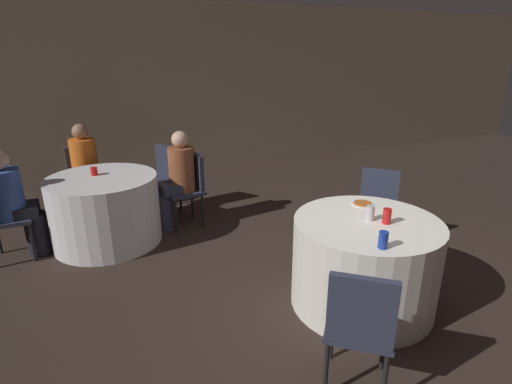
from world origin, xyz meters
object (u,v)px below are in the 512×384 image
chair_far_northeast (165,174)px  soda_can_blue (383,240)px  table_near (364,263)px  soda_can_silver (370,213)px  chair_near_northeast (377,204)px  person_floral_shirt (176,181)px  chair_near_southwest (360,322)px  chair_far_east (190,183)px  person_blue_shirt (15,204)px  person_orange_shirt (87,173)px  chair_far_north (85,174)px  soda_can_red (387,216)px  pizza_plate_near (363,204)px  table_far (105,210)px

chair_far_northeast → soda_can_blue: size_ratio=7.24×
table_near → soda_can_silver: size_ratio=9.71×
chair_near_northeast → person_floral_shirt: (-1.75, 1.49, 0.05)m
chair_near_southwest → chair_far_east: size_ratio=1.00×
person_blue_shirt → person_orange_shirt: 1.09m
chair_far_north → soda_can_red: size_ratio=7.24×
chair_far_north → person_blue_shirt: person_blue_shirt is taller
chair_near_southwest → soda_can_blue: 0.63m
pizza_plate_near → soda_can_red: 0.42m
table_far → chair_near_southwest: bearing=-67.3°
soda_can_blue → soda_can_silver: 0.48m
soda_can_silver → person_floral_shirt: bearing=115.7°
table_far → chair_far_northeast: (0.79, 0.60, 0.15)m
chair_far_north → soda_can_red: (2.10, -3.19, 0.29)m
chair_far_east → chair_far_north: bearing=46.6°
pizza_plate_near → soda_can_silver: 0.35m
soda_can_silver → soda_can_red: same height
person_blue_shirt → soda_can_blue: person_blue_shirt is taller
person_floral_shirt → pizza_plate_near: bearing=-152.4°
chair_near_southwest → chair_far_northeast: size_ratio=1.00×
person_floral_shirt → person_blue_shirt: person_floral_shirt is taller
person_floral_shirt → person_blue_shirt: 1.66m
pizza_plate_near → soda_can_red: size_ratio=1.66×
chair_far_east → chair_far_northeast: 0.54m
table_far → chair_far_northeast: 1.01m
table_near → chair_near_southwest: bearing=-130.7°
chair_near_southwest → chair_far_north: same height
person_orange_shirt → soda_can_red: 3.68m
chair_near_northeast → person_floral_shirt: person_floral_shirt is taller
chair_far_east → soda_can_silver: 2.38m
chair_far_east → person_blue_shirt: bearing=87.7°
soda_can_silver → chair_far_northeast: bearing=111.8°
soda_can_blue → soda_can_red: (0.31, 0.31, 0.00)m
pizza_plate_near → chair_far_east: bearing=119.1°
chair_far_northeast → table_far: bearing=90.0°
soda_can_red → person_orange_shirt: bearing=124.4°
table_near → soda_can_silver: bearing=28.8°
table_far → chair_near_southwest: size_ratio=1.32×
chair_far_north → soda_can_blue: 3.95m
table_near → chair_far_northeast: (-1.06, 2.71, 0.15)m
person_floral_shirt → pizza_plate_near: 2.25m
chair_near_northeast → soda_can_red: bearing=97.7°
person_floral_shirt → person_orange_shirt: 1.21m
person_orange_shirt → pizza_plate_near: bearing=121.0°
chair_far_northeast → soda_can_blue: chair_far_northeast is taller
chair_near_northeast → chair_far_north: same height
chair_near_northeast → person_floral_shirt: bearing=5.1°
person_blue_shirt → table_far: bearing=90.0°
table_far → chair_far_north: 1.01m
chair_far_east → chair_far_northeast: (-0.20, 0.51, 0.00)m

